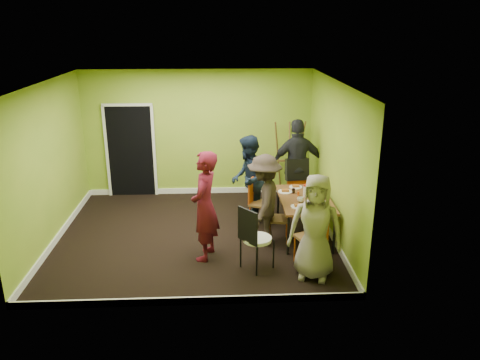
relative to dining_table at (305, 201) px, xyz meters
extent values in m
plane|color=black|center=(-1.98, 0.14, -0.70)|extent=(5.00, 5.00, 0.00)
cube|color=#7DA42A|center=(-1.98, 2.39, 0.70)|extent=(5.00, 0.04, 2.80)
cube|color=#7DA42A|center=(-1.98, -2.11, 0.70)|extent=(5.00, 0.04, 2.80)
cube|color=#7DA42A|center=(-4.48, 0.14, 0.70)|extent=(0.04, 4.50, 2.80)
cube|color=#7DA42A|center=(0.52, 0.14, 0.70)|extent=(0.04, 4.50, 2.80)
cube|color=white|center=(-1.98, 0.14, 2.10)|extent=(5.00, 4.50, 0.04)
cube|color=black|center=(-3.48, 2.36, 0.32)|extent=(1.00, 0.05, 2.04)
cube|color=white|center=(-0.68, 2.36, -0.30)|extent=(0.50, 0.04, 0.55)
cylinder|color=black|center=(-0.39, -0.69, -0.34)|extent=(0.04, 0.04, 0.71)
cylinder|color=black|center=(0.39, -0.69, -0.34)|extent=(0.04, 0.04, 0.71)
cylinder|color=black|center=(-0.39, 0.69, -0.34)|extent=(0.04, 0.04, 0.71)
cylinder|color=black|center=(0.39, 0.69, -0.34)|extent=(0.04, 0.04, 0.71)
cube|color=brown|center=(0.00, 0.00, 0.03)|extent=(0.90, 1.50, 0.04)
cylinder|color=#C74F12|center=(-0.82, 0.77, -0.48)|extent=(0.03, 0.03, 0.44)
cylinder|color=#C74F12|center=(-0.96, 0.47, -0.48)|extent=(0.03, 0.03, 0.44)
cylinder|color=#C74F12|center=(-0.52, 0.63, -0.48)|extent=(0.03, 0.03, 0.44)
cylinder|color=#C74F12|center=(-0.66, 0.33, -0.48)|extent=(0.03, 0.03, 0.44)
cube|color=brown|center=(-0.74, 0.55, -0.26)|extent=(0.52, 0.52, 0.04)
cube|color=#C74F12|center=(-0.91, 0.63, 0.01)|extent=(0.18, 0.35, 0.49)
cylinder|color=#C74F12|center=(-0.63, 0.04, -0.49)|extent=(0.02, 0.02, 0.42)
cylinder|color=#C74F12|center=(-0.66, -0.28, -0.49)|extent=(0.02, 0.02, 0.42)
cylinder|color=#C74F12|center=(-0.31, 0.01, -0.49)|extent=(0.02, 0.02, 0.42)
cylinder|color=#C74F12|center=(-0.35, -0.31, -0.49)|extent=(0.02, 0.02, 0.42)
cube|color=brown|center=(-0.49, -0.14, -0.28)|extent=(0.41, 0.41, 0.04)
cube|color=#C74F12|center=(-0.66, -0.12, -0.02)|extent=(0.06, 0.35, 0.47)
cylinder|color=#C74F12|center=(0.24, 1.19, -0.45)|extent=(0.03, 0.03, 0.50)
cylinder|color=#C74F12|center=(-0.13, 1.14, -0.45)|extent=(0.03, 0.03, 0.50)
cylinder|color=#C74F12|center=(0.30, 0.82, -0.45)|extent=(0.03, 0.03, 0.50)
cylinder|color=#C74F12|center=(-0.07, 0.77, -0.45)|extent=(0.03, 0.03, 0.50)
cube|color=brown|center=(0.08, 0.98, -0.20)|extent=(0.50, 0.50, 0.04)
cube|color=#C74F12|center=(0.05, 1.19, 0.10)|extent=(0.42, 0.09, 0.55)
cylinder|color=#C74F12|center=(-0.19, -1.25, -0.46)|extent=(0.03, 0.03, 0.47)
cylinder|color=#C74F12|center=(0.14, -1.12, -0.46)|extent=(0.03, 0.03, 0.47)
cylinder|color=#C74F12|center=(-0.32, -0.92, -0.46)|extent=(0.03, 0.03, 0.47)
cylinder|color=#C74F12|center=(0.01, -0.79, -0.46)|extent=(0.03, 0.03, 0.47)
cube|color=brown|center=(-0.09, -1.02, -0.23)|extent=(0.54, 0.54, 0.04)
cube|color=#C74F12|center=(-0.01, -1.21, 0.05)|extent=(0.38, 0.17, 0.52)
cylinder|color=black|center=(-1.21, -1.07, -0.45)|extent=(0.03, 0.03, 0.49)
cylinder|color=black|center=(-0.98, -1.36, -0.45)|extent=(0.03, 0.03, 0.49)
cylinder|color=black|center=(-0.92, -0.84, -0.45)|extent=(0.03, 0.03, 0.49)
cylinder|color=black|center=(-0.69, -1.13, -0.45)|extent=(0.03, 0.03, 0.49)
cylinder|color=white|center=(-0.95, -1.10, -0.19)|extent=(0.46, 0.46, 0.05)
cube|color=black|center=(-1.11, -1.23, 0.09)|extent=(0.29, 0.34, 0.55)
cylinder|color=brown|center=(-0.21, 2.24, 0.16)|extent=(0.25, 0.40, 1.72)
cylinder|color=brown|center=(0.24, 2.24, 0.16)|extent=(0.25, 0.40, 1.72)
cylinder|color=brown|center=(0.02, 1.99, 0.16)|extent=(0.04, 0.39, 1.68)
cube|color=brown|center=(0.02, 2.19, 0.11)|extent=(0.46, 0.04, 0.04)
cylinder|color=white|center=(-0.31, 0.34, 0.06)|extent=(0.27, 0.27, 0.01)
cylinder|color=white|center=(-0.19, -0.40, 0.06)|extent=(0.25, 0.25, 0.01)
cylinder|color=white|center=(-0.07, 0.58, 0.06)|extent=(0.25, 0.25, 0.01)
cylinder|color=white|center=(0.05, -0.56, 0.06)|extent=(0.24, 0.24, 0.01)
cylinder|color=white|center=(0.30, 0.22, 0.06)|extent=(0.26, 0.26, 0.01)
cylinder|color=white|center=(0.22, -0.17, 0.06)|extent=(0.22, 0.22, 0.01)
cylinder|color=white|center=(0.02, 0.08, 0.15)|extent=(0.08, 0.08, 0.20)
cylinder|color=#1A30C9|center=(0.21, -0.25, 0.15)|extent=(0.08, 0.08, 0.20)
cylinder|color=#C74F12|center=(-0.10, 0.16, 0.09)|extent=(0.04, 0.04, 0.07)
cylinder|color=black|center=(-0.17, 0.27, 0.10)|extent=(0.06, 0.06, 0.09)
cylinder|color=black|center=(0.15, 0.42, 0.10)|extent=(0.06, 0.06, 0.10)
cylinder|color=black|center=(0.08, -0.41, 0.10)|extent=(0.06, 0.06, 0.10)
imported|color=white|center=(-0.12, -0.18, 0.10)|extent=(0.11, 0.11, 0.09)
imported|color=white|center=(0.20, 0.10, 0.11)|extent=(0.11, 0.11, 0.10)
imported|color=#520E1C|center=(-1.78, -0.70, 0.22)|extent=(0.59, 0.76, 1.84)
imported|color=black|center=(-0.97, 0.79, 0.16)|extent=(0.71, 0.88, 1.71)
imported|color=#2D241E|center=(-0.76, -0.23, 0.12)|extent=(0.86, 1.17, 1.63)
imported|color=black|center=(0.07, 1.35, 0.26)|extent=(1.16, 0.57, 1.91)
imported|color=gray|center=(-0.10, -1.41, 0.13)|extent=(0.93, 0.75, 1.66)
camera|label=1|loc=(-1.55, -7.76, 3.08)|focal=35.00mm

